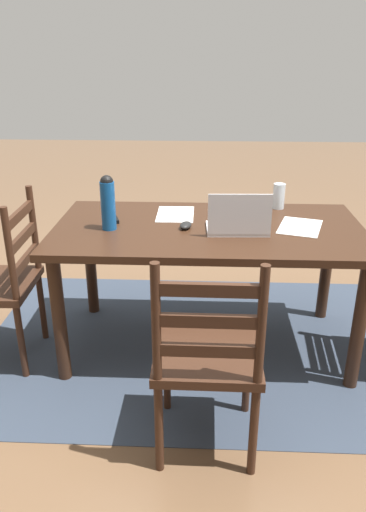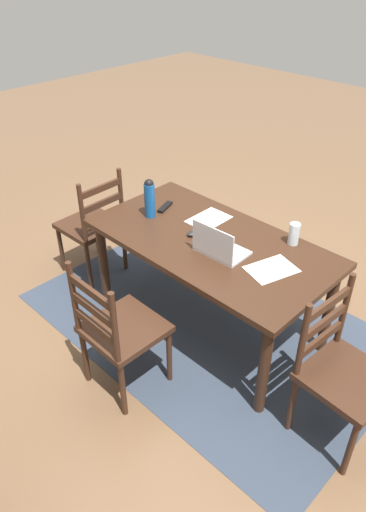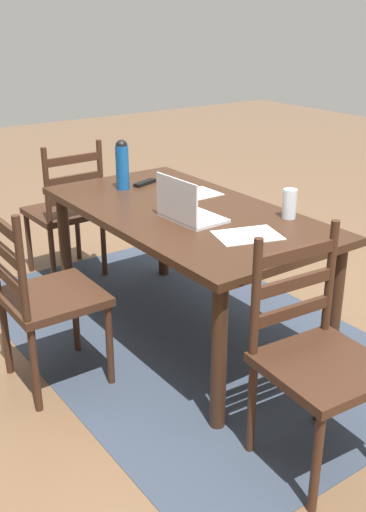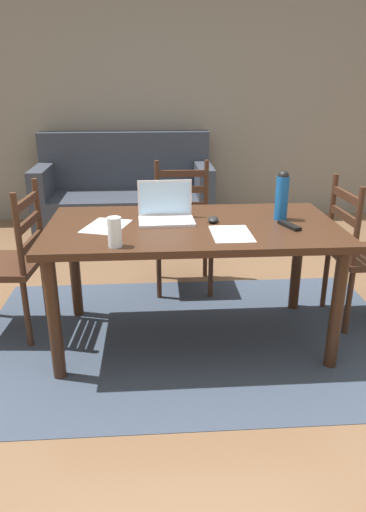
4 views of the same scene
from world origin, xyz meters
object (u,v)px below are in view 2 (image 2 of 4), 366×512
drinking_glass (294,234)px  chair_far_head (119,330)px  chair_right_far (93,225)px  tv_remote (165,207)px  laptop (218,247)px  computer_mouse (193,233)px  water_bottle (150,197)px  chair_left_far (341,373)px  dining_table (210,251)px

drinking_glass → chair_far_head: bearing=70.2°
chair_right_far → tv_remote: (-0.59, -0.27, 0.29)m
laptop → computer_mouse: bearing=-12.7°
water_bottle → computer_mouse: 0.43m
water_bottle → drinking_glass: size_ratio=1.94×
computer_mouse → tv_remote: computer_mouse is taller
chair_left_far → laptop: size_ratio=2.89×
chair_far_head → chair_right_far: bearing=-29.6°
water_bottle → drinking_glass: bearing=-156.4°
laptop → computer_mouse: 0.28m
chair_left_far → tv_remote: chair_left_far is taller
computer_mouse → dining_table: bearing=-151.0°
chair_right_far → laptop: size_ratio=2.89×
drinking_glass → tv_remote: size_ratio=0.88×
dining_table → laptop: bearing=146.8°
water_bottle → computer_mouse: (-0.40, -0.03, -0.13)m
drinking_glass → computer_mouse: 0.67m
dining_table → chair_right_far: size_ratio=1.76×
chair_far_head → laptop: 0.80m
dining_table → water_bottle: bearing=7.1°
chair_left_far → computer_mouse: size_ratio=9.50×
chair_right_far → drinking_glass: (-1.54, -0.52, 0.36)m
chair_right_far → water_bottle: bearing=-169.6°
chair_left_far → computer_mouse: bearing=-6.2°
dining_table → chair_far_head: 0.83m
chair_far_head → tv_remote: 1.09m
chair_left_far → tv_remote: bearing=-9.1°
dining_table → chair_right_far: 1.15m
dining_table → chair_right_far: (1.12, 0.18, -0.19)m
laptop → drinking_glass: (-0.27, -0.45, 0.02)m
dining_table → tv_remote: bearing=-9.7°
tv_remote → laptop: bearing=145.2°
dining_table → drinking_glass: drinking_glass is taller
dining_table → drinking_glass: (-0.42, -0.35, 0.17)m
dining_table → water_bottle: (0.53, 0.07, 0.24)m
water_bottle → laptop: bearing=177.2°
dining_table → tv_remote: 0.55m
chair_far_head → tv_remote: size_ratio=5.59×
dining_table → computer_mouse: bearing=16.9°
chair_far_head → computer_mouse: bearing=-81.0°
chair_left_far → tv_remote: 1.71m
chair_left_far → tv_remote: size_ratio=5.59×
laptop → tv_remote: (0.69, -0.19, -0.05)m
dining_table → chair_far_head: size_ratio=1.76×
chair_far_head → tv_remote: bearing=-59.3°
chair_far_head → laptop: (-0.15, -0.71, 0.34)m
drinking_glass → dining_table: bearing=39.7°
dining_table → computer_mouse: computer_mouse is taller
laptop → dining_table: bearing=-33.2°
chair_far_head → dining_table: bearing=-90.0°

